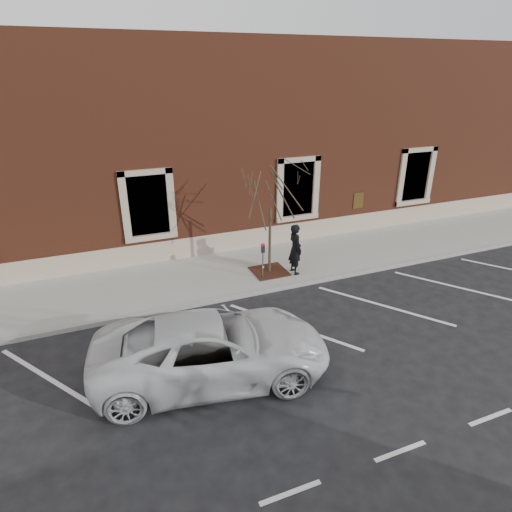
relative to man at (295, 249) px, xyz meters
name	(u,v)px	position (x,y,z in m)	size (l,w,h in m)	color
ground	(263,293)	(-1.54, -0.72, -1.07)	(120.00, 120.00, 0.00)	#28282B
sidewalk_near	(244,270)	(-1.54, 1.03, -0.99)	(40.00, 3.50, 0.15)	#B0B0A6
curb_near	(263,291)	(-1.54, -0.77, -0.99)	(40.00, 0.12, 0.15)	#9E9E99
parking_stripes	(292,326)	(-1.54, -2.92, -1.06)	(28.00, 4.40, 0.01)	silver
building_civic	(197,138)	(-1.54, 7.02, 2.93)	(40.00, 8.62, 8.00)	brown
man	(295,249)	(0.00, 0.00, 0.00)	(0.67, 0.44, 1.83)	black
parking_meter	(263,255)	(-1.23, 0.01, -0.02)	(0.12, 0.09, 1.29)	#595B60
tree_grate	(269,271)	(-0.81, 0.40, -0.90)	(1.22, 1.22, 0.03)	#401E14
sapling	(271,189)	(-0.81, 0.40, 2.16)	(2.64, 2.64, 4.40)	#47392B
white_truck	(212,348)	(-4.28, -4.12, -0.29)	(2.59, 5.63, 1.56)	silver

